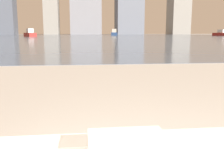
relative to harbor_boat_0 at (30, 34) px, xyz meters
name	(u,v)px	position (x,y,z in m)	size (l,w,h in m)	color
harbor_water	(86,36)	(12.10, 5.04, -0.62)	(180.00, 110.00, 0.01)	slate
harbor_boat_0	(30,34)	(0.00, 0.00, 0.00)	(3.53, 4.91, 1.76)	maroon
harbor_boat_1	(221,34)	(49.68, 9.64, -0.01)	(3.34, 4.85, 1.73)	maroon
harbor_boat_2	(114,33)	(20.92, 20.12, 0.07)	(2.25, 5.39, 1.97)	navy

